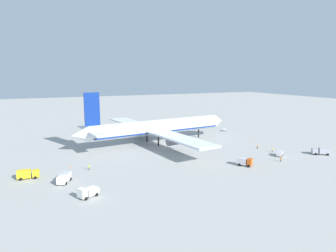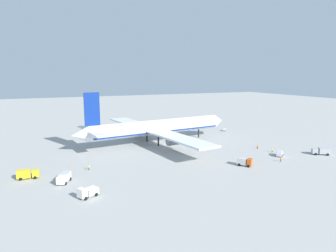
{
  "view_description": "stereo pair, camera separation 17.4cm",
  "coord_description": "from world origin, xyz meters",
  "px_view_note": "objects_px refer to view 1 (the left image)",
  "views": [
    {
      "loc": [
        -50.95,
        -119.62,
        29.67
      ],
      "look_at": [
        5.95,
        3.16,
        6.57
      ],
      "focal_mm": 32.25,
      "sensor_mm": 36.0,
      "label": 1
    },
    {
      "loc": [
        -50.8,
        -119.7,
        29.67
      ],
      "look_at": [
        5.95,
        3.16,
        6.57
      ],
      "focal_mm": 32.25,
      "sensor_mm": 36.0,
      "label": 2
    }
  ],
  "objects_px": {
    "service_truck_2": "(64,177)",
    "ground_worker_1": "(272,150)",
    "service_van": "(280,153)",
    "ground_worker_3": "(257,146)",
    "service_truck_4": "(28,174)",
    "baggage_cart_0": "(224,130)",
    "airliner": "(156,128)",
    "ground_worker_2": "(281,159)",
    "service_truck_0": "(322,151)",
    "service_truck_1": "(88,192)",
    "traffic_cone_0": "(255,139)",
    "service_truck_3": "(245,162)",
    "ground_worker_0": "(89,167)",
    "traffic_cone_1": "(71,167)"
  },
  "relations": [
    {
      "from": "service_truck_4",
      "to": "ground_worker_1",
      "type": "bearing_deg",
      "value": -4.43
    },
    {
      "from": "service_truck_4",
      "to": "ground_worker_1",
      "type": "height_order",
      "value": "service_truck_4"
    },
    {
      "from": "service_truck_3",
      "to": "service_truck_0",
      "type": "bearing_deg",
      "value": -1.3
    },
    {
      "from": "service_truck_2",
      "to": "service_truck_1",
      "type": "bearing_deg",
      "value": -72.86
    },
    {
      "from": "service_van",
      "to": "ground_worker_1",
      "type": "height_order",
      "value": "service_van"
    },
    {
      "from": "service_truck_4",
      "to": "ground_worker_1",
      "type": "xyz_separation_m",
      "value": [
        86.07,
        -6.67,
        -0.63
      ]
    },
    {
      "from": "service_truck_0",
      "to": "ground_worker_1",
      "type": "height_order",
      "value": "service_truck_0"
    },
    {
      "from": "service_truck_2",
      "to": "service_van",
      "type": "bearing_deg",
      "value": -3.31
    },
    {
      "from": "ground_worker_0",
      "to": "service_truck_2",
      "type": "bearing_deg",
      "value": -134.29
    },
    {
      "from": "airliner",
      "to": "service_truck_1",
      "type": "distance_m",
      "value": 61.35
    },
    {
      "from": "service_van",
      "to": "traffic_cone_1",
      "type": "xyz_separation_m",
      "value": [
        -71.87,
        18.12,
        -0.76
      ]
    },
    {
      "from": "service_truck_2",
      "to": "ground_worker_1",
      "type": "height_order",
      "value": "service_truck_2"
    },
    {
      "from": "service_truck_2",
      "to": "baggage_cart_0",
      "type": "height_order",
      "value": "service_truck_2"
    },
    {
      "from": "airliner",
      "to": "service_truck_4",
      "type": "height_order",
      "value": "airliner"
    },
    {
      "from": "service_truck_0",
      "to": "ground_worker_3",
      "type": "bearing_deg",
      "value": 131.0
    },
    {
      "from": "service_truck_2",
      "to": "ground_worker_1",
      "type": "relative_size",
      "value": 3.71
    },
    {
      "from": "service_truck_1",
      "to": "ground_worker_2",
      "type": "height_order",
      "value": "service_truck_1"
    },
    {
      "from": "airliner",
      "to": "ground_worker_2",
      "type": "relative_size",
      "value": 47.46
    },
    {
      "from": "ground_worker_0",
      "to": "ground_worker_1",
      "type": "distance_m",
      "value": 68.94
    },
    {
      "from": "service_truck_3",
      "to": "ground_worker_0",
      "type": "relative_size",
      "value": 2.84
    },
    {
      "from": "airliner",
      "to": "baggage_cart_0",
      "type": "xyz_separation_m",
      "value": [
        44.21,
        11.29,
        -6.16
      ]
    },
    {
      "from": "baggage_cart_0",
      "to": "ground_worker_1",
      "type": "relative_size",
      "value": 1.59
    },
    {
      "from": "ground_worker_1",
      "to": "traffic_cone_0",
      "type": "xyz_separation_m",
      "value": [
        8.81,
        20.32,
        -0.55
      ]
    },
    {
      "from": "ground_worker_1",
      "to": "ground_worker_3",
      "type": "bearing_deg",
      "value": 99.43
    },
    {
      "from": "service_truck_4",
      "to": "traffic_cone_1",
      "type": "relative_size",
      "value": 11.05
    },
    {
      "from": "ground_worker_1",
      "to": "ground_worker_0",
      "type": "bearing_deg",
      "value": 173.85
    },
    {
      "from": "airliner",
      "to": "service_truck_0",
      "type": "distance_m",
      "value": 66.1
    },
    {
      "from": "service_truck_0",
      "to": "service_truck_2",
      "type": "xyz_separation_m",
      "value": [
        -90.93,
        9.45,
        0.02
      ]
    },
    {
      "from": "service_truck_0",
      "to": "baggage_cart_0",
      "type": "height_order",
      "value": "service_truck_0"
    },
    {
      "from": "baggage_cart_0",
      "to": "ground_worker_1",
      "type": "height_order",
      "value": "ground_worker_1"
    },
    {
      "from": "ground_worker_2",
      "to": "airliner",
      "type": "bearing_deg",
      "value": 122.32
    },
    {
      "from": "service_truck_3",
      "to": "traffic_cone_0",
      "type": "relative_size",
      "value": 9.24
    },
    {
      "from": "service_truck_4",
      "to": "baggage_cart_0",
      "type": "relative_size",
      "value": 2.34
    },
    {
      "from": "ground_worker_2",
      "to": "traffic_cone_0",
      "type": "distance_m",
      "value": 34.84
    },
    {
      "from": "ground_worker_0",
      "to": "traffic_cone_0",
      "type": "relative_size",
      "value": 3.26
    },
    {
      "from": "service_truck_1",
      "to": "service_truck_3",
      "type": "xyz_separation_m",
      "value": [
        51.59,
        4.49,
        0.12
      ]
    },
    {
      "from": "service_truck_0",
      "to": "service_truck_3",
      "type": "xyz_separation_m",
      "value": [
        -35.29,
        0.8,
        0.01
      ]
    },
    {
      "from": "service_van",
      "to": "ground_worker_0",
      "type": "bearing_deg",
      "value": 169.16
    },
    {
      "from": "airliner",
      "to": "service_van",
      "type": "bearing_deg",
      "value": -49.66
    },
    {
      "from": "ground_worker_3",
      "to": "airliner",
      "type": "bearing_deg",
      "value": 141.66
    },
    {
      "from": "traffic_cone_0",
      "to": "service_truck_4",
      "type": "bearing_deg",
      "value": -171.81
    },
    {
      "from": "service_van",
      "to": "ground_worker_3",
      "type": "xyz_separation_m",
      "value": [
        0.41,
        12.5,
        -0.13
      ]
    },
    {
      "from": "ground_worker_3",
      "to": "service_truck_0",
      "type": "bearing_deg",
      "value": -49.0
    },
    {
      "from": "service_truck_2",
      "to": "traffic_cone_0",
      "type": "xyz_separation_m",
      "value": [
        85.62,
        21.41,
        -1.19
      ]
    },
    {
      "from": "baggage_cart_0",
      "to": "service_truck_4",
      "type": "bearing_deg",
      "value": -158.18
    },
    {
      "from": "ground_worker_0",
      "to": "ground_worker_2",
      "type": "bearing_deg",
      "value": -16.47
    },
    {
      "from": "service_van",
      "to": "ground_worker_2",
      "type": "distance_m",
      "value": 7.43
    },
    {
      "from": "service_truck_2",
      "to": "ground_worker_2",
      "type": "relative_size",
      "value": 3.65
    },
    {
      "from": "baggage_cart_0",
      "to": "ground_worker_0",
      "type": "xyz_separation_m",
      "value": [
        -78.0,
        -37.52,
        0.21
      ]
    },
    {
      "from": "ground_worker_1",
      "to": "ground_worker_2",
      "type": "xyz_separation_m",
      "value": [
        -6.56,
        -10.94,
        0.01
      ]
    }
  ]
}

